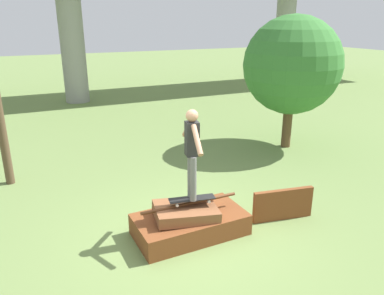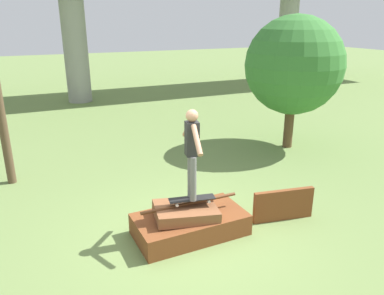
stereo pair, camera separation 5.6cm
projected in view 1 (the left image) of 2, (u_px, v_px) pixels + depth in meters
name	position (u px, v px, depth m)	size (l,w,h in m)	color
ground_plane	(190.00, 234.00, 6.98)	(80.00, 80.00, 0.00)	olive
scrap_pile	(189.00, 222.00, 6.89)	(2.05, 1.12, 0.66)	brown
scrap_plank_loose	(283.00, 205.00, 7.39)	(1.25, 0.31, 0.64)	brown
skateboard	(192.00, 199.00, 6.71)	(0.86, 0.37, 0.09)	black
skater	(192.00, 149.00, 6.40)	(0.31, 1.17, 1.63)	slate
tree_behind_left	(292.00, 65.00, 10.95)	(2.87, 2.87, 3.95)	brown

